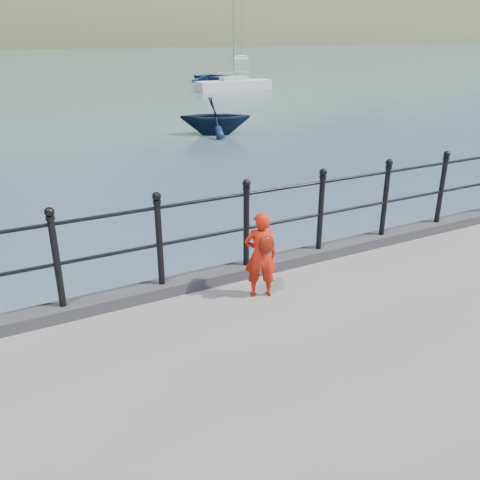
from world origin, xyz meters
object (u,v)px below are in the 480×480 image
sailboat_near (234,86)px  sailboat_far (241,60)px  launch_navy (215,116)px  railing (204,225)px  child (261,254)px  launch_blue (219,78)px

sailboat_near → sailboat_far: (18.69, 34.15, 0.00)m
launch_navy → sailboat_far: sailboat_far is taller
railing → child: 0.81m
child → sailboat_near: size_ratio=0.14×
railing → launch_navy: bearing=64.4°
railing → sailboat_far: sailboat_far is taller
launch_blue → railing: bearing=-138.6°
child → sailboat_far: size_ratio=0.11×
launch_blue → sailboat_far: size_ratio=0.47×
child → sailboat_far: (34.23, 65.18, -1.22)m
railing → launch_navy: size_ratio=6.10×
railing → launch_blue: railing is taller
child → launch_navy: bearing=-89.7°
child → sailboat_near: bearing=-93.1°
railing → sailboat_near: sailboat_near is taller
launch_navy → sailboat_far: 57.28m
railing → launch_blue: size_ratio=3.71×
launch_blue → sailboat_near: size_ratio=0.61×
child → launch_blue: bearing=-91.3°
launch_navy → sailboat_far: size_ratio=0.29×
child → launch_blue: child is taller
child → sailboat_far: sailboat_far is taller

